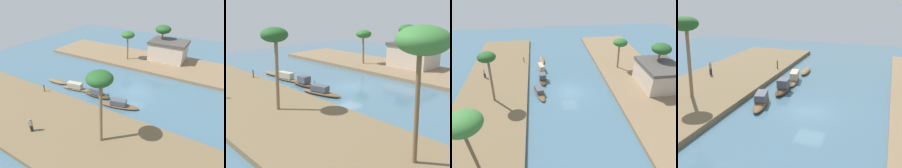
# 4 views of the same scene
# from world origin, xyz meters

# --- Properties ---
(river_water) EXTENTS (69.33, 69.33, 0.00)m
(river_water) POSITION_xyz_m (0.00, 0.00, 0.00)
(river_water) COLOR #476B7F
(river_water) RESTS_ON ground
(riverbank_left) EXTENTS (46.18, 10.29, 0.49)m
(riverbank_left) POSITION_xyz_m (0.00, -11.57, 0.25)
(riverbank_left) COLOR brown
(riverbank_left) RESTS_ON ground
(sampan_open_hull) EXTENTS (4.03, 1.38, 1.32)m
(sampan_open_hull) POSITION_xyz_m (-4.02, -3.98, 0.48)
(sampan_open_hull) COLOR #47331E
(sampan_open_hull) RESTS_ON river_water
(sampan_downstream_large) EXTENTS (4.83, 1.79, 1.14)m
(sampan_downstream_large) POSITION_xyz_m (-7.75, -4.05, 0.46)
(sampan_downstream_large) COLOR brown
(sampan_downstream_large) RESTS_ON river_water
(sampan_upstream_small) EXTENTS (5.12, 2.31, 1.09)m
(sampan_upstream_small) POSITION_xyz_m (-0.15, -4.68, 0.40)
(sampan_upstream_small) COLOR brown
(sampan_upstream_small) RESTS_ON river_water
(sampan_with_red_awning) EXTENTS (3.68, 1.23, 0.47)m
(sampan_with_red_awning) POSITION_xyz_m (-11.67, -3.84, 0.23)
(sampan_with_red_awning) COLOR brown
(sampan_with_red_awning) RESTS_ON river_water
(person_on_near_bank) EXTENTS (0.41, 0.38, 1.56)m
(person_on_near_bank) POSITION_xyz_m (-5.52, -13.67, 1.19)
(person_on_near_bank) COLOR #232328
(person_on_near_bank) RESTS_ON riverbank_left
(mooring_post) EXTENTS (0.14, 0.14, 1.04)m
(mooring_post) POSITION_xyz_m (-10.67, -7.30, 1.02)
(mooring_post) COLOR #4C3823
(mooring_post) RESTS_ON riverbank_left
(palm_tree_left_near) EXTENTS (2.33, 2.33, 7.35)m
(palm_tree_left_near) POSITION_xyz_m (1.35, -10.97, 6.91)
(palm_tree_left_near) COLOR #7F6647
(palm_tree_left_near) RESTS_ON riverbank_left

